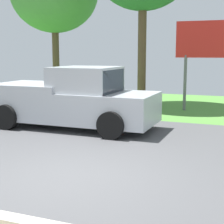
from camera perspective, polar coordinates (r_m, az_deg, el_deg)
ground_plane at (r=9.54m, az=1.94°, el=-4.87°), size 40.00×22.00×0.20m
pickup_truck at (r=11.13m, az=-6.27°, el=1.97°), size 5.20×2.28×1.88m
roadside_billboard at (r=14.49m, az=15.24°, el=10.08°), size 2.60×0.12×3.50m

